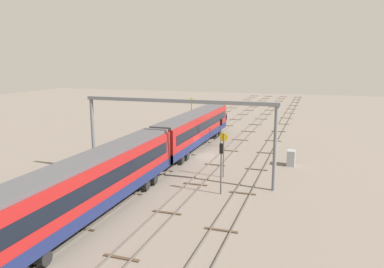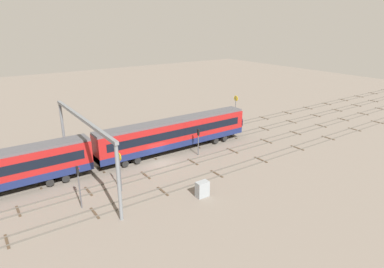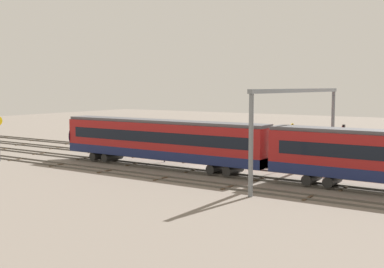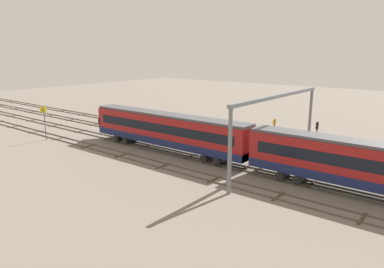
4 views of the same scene
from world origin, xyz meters
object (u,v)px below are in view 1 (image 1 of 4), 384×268
at_px(speed_sign_far_trackside, 191,107).
at_px(signal_light_trackside_approach, 221,128).
at_px(signal_light_trackside_departure, 221,161).
at_px(relay_cabinet, 291,158).
at_px(speed_sign_near_foreground, 224,149).
at_px(overhead_gantry, 176,119).

bearing_deg(speed_sign_far_trackside, signal_light_trackside_approach, -148.51).
height_order(signal_light_trackside_approach, signal_light_trackside_departure, signal_light_trackside_departure).
xyz_separation_m(signal_light_trackside_approach, signal_light_trackside_departure, (-18.39, -4.66, 0.46)).
bearing_deg(signal_light_trackside_departure, signal_light_trackside_approach, 14.22).
xyz_separation_m(signal_light_trackside_departure, relay_cabinet, (11.66, -5.32, -2.16)).
distance_m(speed_sign_near_foreground, speed_sign_far_trackside, 32.31).
relative_size(overhead_gantry, speed_sign_far_trackside, 3.92).
xyz_separation_m(speed_sign_near_foreground, signal_light_trackside_approach, (13.52, 3.68, -0.43)).
height_order(overhead_gantry, speed_sign_near_foreground, overhead_gantry).
height_order(signal_light_trackside_approach, relay_cabinet, signal_light_trackside_approach).
bearing_deg(signal_light_trackside_departure, overhead_gantry, 64.32).
relative_size(overhead_gantry, signal_light_trackside_approach, 5.03).
relative_size(speed_sign_far_trackside, signal_light_trackside_approach, 1.28).
bearing_deg(speed_sign_near_foreground, overhead_gantry, 119.38).
distance_m(speed_sign_near_foreground, signal_light_trackside_departure, 4.97).
height_order(overhead_gantry, signal_light_trackside_approach, overhead_gantry).
distance_m(signal_light_trackside_approach, relay_cabinet, 12.15).
bearing_deg(relay_cabinet, speed_sign_far_trackside, 41.07).
xyz_separation_m(speed_sign_far_trackside, relay_cabinet, (-22.61, -19.70, -2.48)).
relative_size(signal_light_trackside_departure, relay_cabinet, 2.62).
bearing_deg(overhead_gantry, speed_sign_far_trackside, 16.13).
distance_m(speed_sign_near_foreground, signal_light_trackside_approach, 14.01).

